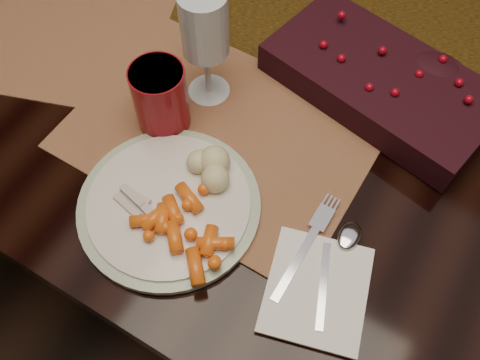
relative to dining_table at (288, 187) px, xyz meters
The scene contains 15 objects.
floor 0.38m from the dining_table, ahead, with size 5.00×5.00×0.00m, color black.
dining_table is the anchor object (origin of this frame).
table_runner 0.42m from the dining_table, 104.90° to the left, with size 1.82×0.37×0.00m, color black.
centerpiece 0.43m from the dining_table, 12.58° to the left, with size 0.36×0.19×0.07m, color black, non-canonical shape.
placemat_main 0.42m from the dining_table, 108.77° to the right, with size 0.46×0.34×0.00m, color brown.
placemat_second 0.60m from the dining_table, 161.46° to the right, with size 0.40×0.29×0.00m, color #956942.
dinner_plate 0.51m from the dining_table, 99.42° to the right, with size 0.26×0.26×0.01m, color silver.
baby_carrots 0.53m from the dining_table, 91.68° to the right, with size 0.12×0.10×0.02m, color orange, non-canonical shape.
mashed_potatoes 0.48m from the dining_table, 97.41° to the right, with size 0.08×0.07×0.04m, color #D5C07B, non-canonical shape.
turkey_shreds 0.55m from the dining_table, 105.87° to the right, with size 0.08×0.06×0.02m, color #BCA198, non-canonical shape.
napkin 0.54m from the dining_table, 60.61° to the right, with size 0.13×0.15×0.01m, color white.
fork 0.50m from the dining_table, 63.65° to the right, with size 0.02×0.16×0.00m, color silver, non-canonical shape.
spoon 0.52m from the dining_table, 57.27° to the right, with size 0.03×0.15×0.00m, color white, non-canonical shape.
red_cup 0.50m from the dining_table, 126.55° to the right, with size 0.08×0.08×0.11m, color maroon.
wine_glass 0.50m from the dining_table, 138.03° to the right, with size 0.07×0.07×0.20m, color silver, non-canonical shape.
Camera 1 is at (0.22, -0.58, 1.44)m, focal length 40.00 mm.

